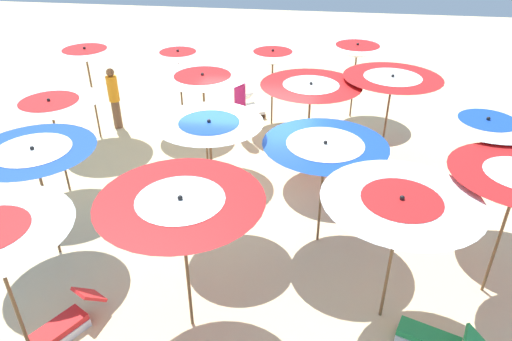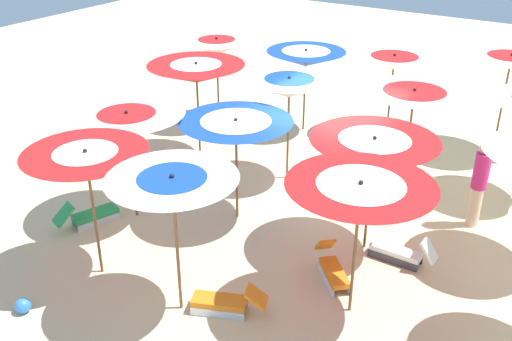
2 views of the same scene
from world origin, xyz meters
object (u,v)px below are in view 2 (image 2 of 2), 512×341
at_px(beach_umbrella_12, 217,47).
at_px(beach_umbrella_15, 511,62).
at_px(beach_umbrella_4, 127,123).
at_px(beach_umbrella_6, 374,150).
at_px(beach_umbrella_5, 236,129).
at_px(lounger_2, 229,121).
at_px(beachgoer_1, 479,183).
at_px(beach_umbrella_8, 196,73).
at_px(beach_umbrella_10, 414,99).
at_px(beach_umbrella_0, 87,164).
at_px(beach_umbrella_9, 289,88).
at_px(beach_umbrella_2, 360,195).
at_px(beach_umbrella_1, 173,188).
at_px(beach_umbrella_14, 394,62).
at_px(lounger_0, 225,302).
at_px(beach_ball, 23,306).
at_px(beach_umbrella_13, 306,58).
at_px(lounger_1, 400,252).
at_px(lounger_4, 90,215).
at_px(lounger_5, 333,269).

bearing_deg(beach_umbrella_12, beach_umbrella_15, 17.17).
distance_m(beach_umbrella_4, beach_umbrella_6, 4.62).
xyz_separation_m(beach_umbrella_5, lounger_2, (-2.84, 3.72, -1.71)).
relative_size(beach_umbrella_5, beachgoer_1, 1.22).
xyz_separation_m(beach_umbrella_8, lounger_2, (-0.45, 1.86, -1.93)).
bearing_deg(lounger_2, beach_umbrella_10, -161.01).
bearing_deg(beach_umbrella_0, beach_umbrella_9, 79.20).
distance_m(beach_umbrella_2, beach_umbrella_5, 3.46).
bearing_deg(beach_umbrella_1, beach_umbrella_5, 106.60).
bearing_deg(beach_umbrella_6, beach_umbrella_14, 107.35).
height_order(beach_umbrella_15, beachgoer_1, beach_umbrella_15).
relative_size(beach_umbrella_1, lounger_0, 1.94).
relative_size(beach_umbrella_1, beach_ball, 9.58).
bearing_deg(beach_umbrella_1, beach_umbrella_13, 104.26).
height_order(lounger_0, lounger_1, lounger_1).
height_order(beach_umbrella_2, lounger_2, beach_umbrella_2).
relative_size(lounger_1, beachgoer_1, 0.67).
height_order(beach_umbrella_5, lounger_1, beach_umbrella_5).
height_order(beach_umbrella_9, beach_ball, beach_umbrella_9).
bearing_deg(beach_umbrella_12, lounger_2, -26.40).
relative_size(lounger_2, lounger_4, 0.93).
bearing_deg(lounger_1, beachgoer_1, -110.93).
xyz_separation_m(beach_umbrella_6, beach_umbrella_8, (-5.01, 1.48, 0.13)).
xyz_separation_m(beach_umbrella_2, lounger_4, (-5.45, -0.40, -1.91)).
xyz_separation_m(beach_umbrella_4, lounger_5, (4.32, 0.25, -1.84)).
height_order(beach_umbrella_12, beach_umbrella_14, beach_umbrella_12).
bearing_deg(beach_umbrella_15, beach_umbrella_1, -107.30).
height_order(beach_umbrella_0, beach_umbrella_15, beach_umbrella_15).
distance_m(beach_umbrella_13, beach_umbrella_14, 2.24).
xyz_separation_m(beach_umbrella_4, lounger_1, (5.11, 1.36, -1.84)).
distance_m(beach_umbrella_10, lounger_2, 5.73).
bearing_deg(beach_umbrella_6, lounger_5, -93.27).
xyz_separation_m(beach_umbrella_0, lounger_2, (-1.89, 6.55, -1.90)).
distance_m(beach_umbrella_6, lounger_1, 1.95).
relative_size(lounger_0, lounger_4, 0.95).
relative_size(lounger_0, beachgoer_1, 0.70).
relative_size(beach_umbrella_9, lounger_1, 2.03).
bearing_deg(beach_umbrella_13, beach_umbrella_10, -29.27).
bearing_deg(beach_umbrella_15, beachgoer_1, -83.08).
relative_size(beach_umbrella_4, lounger_4, 1.75).
height_order(beach_umbrella_12, lounger_4, beach_umbrella_12).
relative_size(beach_umbrella_12, lounger_0, 1.93).
height_order(beach_umbrella_2, beachgoer_1, beach_umbrella_2).
bearing_deg(beach_umbrella_13, beach_umbrella_0, -88.89).
bearing_deg(beach_umbrella_4, lounger_1, 14.90).
relative_size(beach_umbrella_4, lounger_0, 1.83).
xyz_separation_m(lounger_2, beachgoer_1, (6.94, -1.45, 0.74)).
relative_size(lounger_4, beachgoer_1, 0.73).
bearing_deg(beach_umbrella_15, beach_umbrella_5, -120.64).
height_order(lounger_1, lounger_4, lounger_1).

